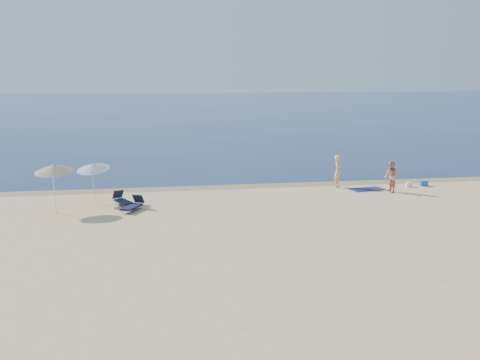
% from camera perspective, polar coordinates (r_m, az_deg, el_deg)
% --- Properties ---
extents(ground, '(160.00, 160.00, 0.00)m').
position_cam_1_polar(ground, '(18.17, 18.23, -11.72)').
color(ground, '#D1B68B').
rests_on(ground, ground).
extents(sea, '(240.00, 160.00, 0.01)m').
position_cam_1_polar(sea, '(115.26, -5.86, 6.86)').
color(sea, '#0C1E4D').
rests_on(sea, ground).
extents(wet_sand_strip, '(240.00, 1.60, 0.00)m').
position_cam_1_polar(wet_sand_strip, '(35.77, 3.56, -0.48)').
color(wet_sand_strip, '#847254').
rests_on(wet_sand_strip, ground).
extents(person_left, '(0.75, 0.83, 1.89)m').
position_cam_1_polar(person_left, '(35.31, 9.29, 0.82)').
color(person_left, '#DFA37D').
rests_on(person_left, ground).
extents(person_right, '(0.74, 0.91, 1.77)m').
position_cam_1_polar(person_right, '(34.44, 14.12, 0.30)').
color(person_right, tan).
rests_on(person_right, ground).
extents(beach_towel, '(2.11, 1.41, 0.03)m').
position_cam_1_polar(beach_towel, '(35.12, 11.95, -0.87)').
color(beach_towel, '#101752').
rests_on(beach_towel, ground).
extents(white_bag, '(0.37, 0.33, 0.27)m').
position_cam_1_polar(white_bag, '(36.51, 15.74, -0.42)').
color(white_bag, silver).
rests_on(white_bag, ground).
extents(blue_cooler, '(0.45, 0.32, 0.31)m').
position_cam_1_polar(blue_cooler, '(37.06, 17.02, -0.30)').
color(blue_cooler, '#1C579A').
rests_on(blue_cooler, ground).
extents(umbrella_near, '(2.25, 2.26, 2.23)m').
position_cam_1_polar(umbrella_near, '(31.55, -13.74, 1.24)').
color(umbrella_near, silver).
rests_on(umbrella_near, ground).
extents(umbrella_far, '(2.21, 2.23, 2.49)m').
position_cam_1_polar(umbrella_far, '(29.70, -17.22, 1.07)').
color(umbrella_far, silver).
rests_on(umbrella_far, ground).
extents(lounger_left, '(1.12, 1.66, 0.70)m').
position_cam_1_polar(lounger_left, '(30.83, -11.07, -1.91)').
color(lounger_left, '#131636').
rests_on(lounger_left, ground).
extents(lounger_right, '(1.20, 1.66, 0.71)m').
position_cam_1_polar(lounger_right, '(29.57, -10.13, -2.39)').
color(lounger_right, '#121533').
rests_on(lounger_right, ground).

